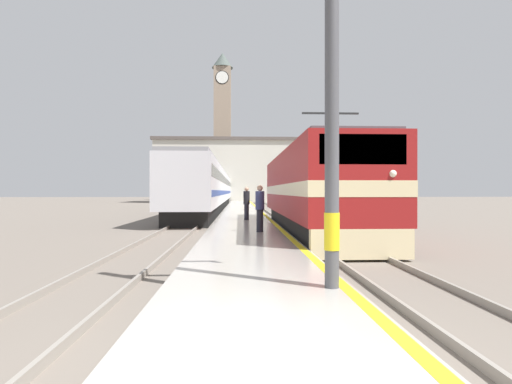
# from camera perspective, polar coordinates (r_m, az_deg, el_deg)

# --- Properties ---
(ground_plane) EXTENTS (200.00, 200.00, 0.00)m
(ground_plane) POSITION_cam_1_polar(r_m,az_deg,el_deg) (33.92, -1.98, -3.09)
(ground_plane) COLOR #70665B
(platform) EXTENTS (3.12, 140.00, 0.35)m
(platform) POSITION_cam_1_polar(r_m,az_deg,el_deg) (28.92, -1.89, -3.30)
(platform) COLOR #ADA89E
(platform) RESTS_ON ground
(rail_track_near) EXTENTS (2.83, 140.00, 0.16)m
(rail_track_near) POSITION_cam_1_polar(r_m,az_deg,el_deg) (29.11, 3.95, -3.56)
(rail_track_near) COLOR #70665B
(rail_track_near) RESTS_ON ground
(rail_track_far) EXTENTS (2.83, 140.00, 0.16)m
(rail_track_far) POSITION_cam_1_polar(r_m,az_deg,el_deg) (29.06, -8.00, -3.57)
(rail_track_far) COLOR #70665B
(rail_track_far) RESTS_ON ground
(locomotive_train) EXTENTS (2.92, 15.06, 4.70)m
(locomotive_train) POSITION_cam_1_polar(r_m,az_deg,el_deg) (18.05, 7.91, 0.15)
(locomotive_train) COLOR black
(locomotive_train) RESTS_ON ground
(passenger_train) EXTENTS (2.92, 52.49, 4.03)m
(passenger_train) POSITION_cam_1_polar(r_m,az_deg,el_deg) (45.48, -6.00, 0.45)
(passenger_train) COLOR black
(passenger_train) RESTS_ON ground
(catenary_mast) EXTENTS (2.07, 0.25, 7.47)m
(catenary_mast) POSITION_cam_1_polar(r_m,az_deg,el_deg) (6.87, 11.45, 18.66)
(catenary_mast) COLOR #4C4C51
(catenary_mast) RESTS_ON platform
(person_on_platform) EXTENTS (0.34, 0.34, 1.78)m
(person_on_platform) POSITION_cam_1_polar(r_m,az_deg,el_deg) (15.14, 0.56, -2.18)
(person_on_platform) COLOR #23232D
(person_on_platform) RESTS_ON platform
(second_waiting_passenger) EXTENTS (0.34, 0.34, 1.78)m
(second_waiting_passenger) POSITION_cam_1_polar(r_m,az_deg,el_deg) (21.57, -1.36, -1.49)
(second_waiting_passenger) COLOR #23232D
(second_waiting_passenger) RESTS_ON platform
(clock_tower) EXTENTS (4.22, 4.22, 29.81)m
(clock_tower) POSITION_cam_1_polar(r_m,az_deg,el_deg) (81.88, -4.81, 9.78)
(clock_tower) COLOR gray
(clock_tower) RESTS_ON ground
(station_building) EXTENTS (25.81, 10.54, 10.72)m
(station_building) POSITION_cam_1_polar(r_m,az_deg,el_deg) (69.61, -3.51, 2.97)
(station_building) COLOR beige
(station_building) RESTS_ON ground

